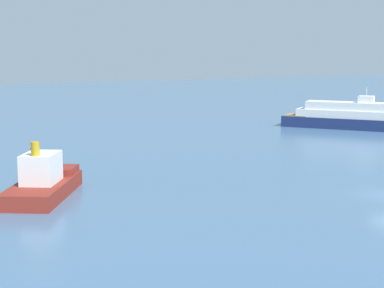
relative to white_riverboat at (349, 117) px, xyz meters
The scene contains 3 objects.
white_riverboat is the anchor object (origin of this frame).
tugboat 60.29m from the white_riverboat, 158.21° to the right, with size 9.20×11.36×5.15m.
channel_buoy_red 52.66m from the white_riverboat, behind, with size 0.70×0.70×1.90m.
Camera 1 is at (-38.50, -36.28, 12.62)m, focal length 54.31 mm.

